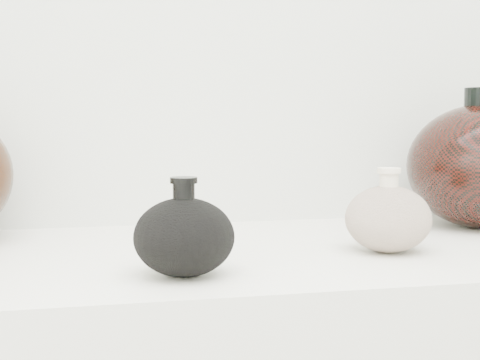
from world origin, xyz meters
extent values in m
cube|color=silver|center=(0.00, 0.95, 0.89)|extent=(1.20, 0.50, 0.03)
ellipsoid|color=black|center=(-0.12, 0.81, 0.95)|extent=(0.16, 0.16, 0.09)
cylinder|color=black|center=(-0.12, 0.81, 1.00)|extent=(0.03, 0.03, 0.03)
cylinder|color=black|center=(-0.12, 0.81, 1.02)|extent=(0.04, 0.04, 0.01)
ellipsoid|color=beige|center=(0.18, 0.89, 0.95)|extent=(0.15, 0.15, 0.09)
cylinder|color=beige|center=(0.18, 0.89, 1.00)|extent=(0.03, 0.03, 0.03)
cylinder|color=beige|center=(0.18, 0.89, 1.02)|extent=(0.04, 0.04, 0.01)
camera|label=1|loc=(-0.23, 0.02, 1.09)|focal=50.00mm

